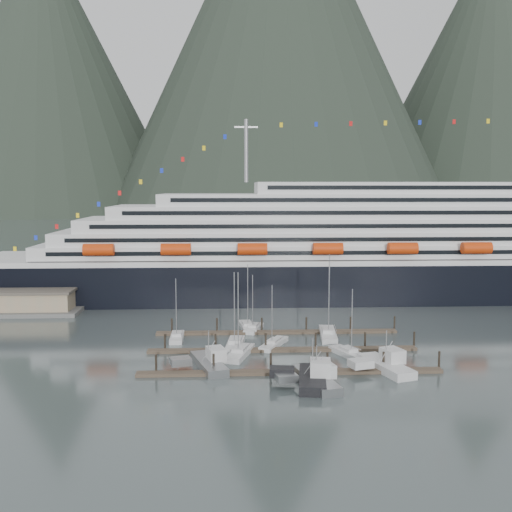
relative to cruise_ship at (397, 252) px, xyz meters
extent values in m
plane|color=#455250|center=(-30.03, -54.94, -12.04)|extent=(1600.00, 1600.00, 0.00)
cone|color=#212D22|center=(9.97, 505.06, 167.96)|extent=(400.00, 400.00, 420.00)
cone|color=#212D22|center=(-250.03, 545.06, 132.96)|extent=(340.00, 340.00, 340.00)
cone|color=#212D22|center=(269.97, 565.06, 142.96)|extent=(360.00, 360.00, 360.00)
cube|color=black|center=(-5.03, 0.06, -8.04)|extent=(210.00, 28.00, 12.00)
cube|color=silver|center=(-5.03, 0.06, -1.54)|extent=(205.80, 27.44, 1.50)
cube|color=silver|center=(-0.03, 0.06, 1.06)|extent=(185.00, 26.00, 3.20)
cube|color=black|center=(-0.03, -12.99, 1.22)|extent=(175.75, 0.20, 1.00)
cube|color=silver|center=(1.97, 0.06, 4.26)|extent=(180.00, 25.00, 3.20)
cube|color=black|center=(1.97, -12.49, 4.42)|extent=(171.00, 0.20, 1.00)
cube|color=silver|center=(3.97, 0.06, 7.46)|extent=(172.00, 24.00, 3.20)
cube|color=black|center=(3.97, -11.99, 7.62)|extent=(163.40, 0.20, 1.00)
cube|color=silver|center=(5.97, 0.06, 10.66)|extent=(160.00, 23.00, 3.20)
cube|color=black|center=(5.97, -11.49, 10.82)|extent=(152.00, 0.20, 1.00)
cube|color=silver|center=(7.97, 0.06, 13.76)|extent=(140.00, 22.00, 3.00)
cube|color=black|center=(7.97, -10.99, 13.91)|extent=(133.00, 0.20, 1.00)
cube|color=silver|center=(9.97, 0.06, 16.76)|extent=(95.00, 20.00, 3.00)
cube|color=black|center=(9.97, -9.99, 16.91)|extent=(90.25, 0.20, 1.00)
cylinder|color=gray|center=(-40.03, 0.06, 26.26)|extent=(1.00, 1.00, 16.00)
cylinder|color=red|center=(-75.03, -14.94, 2.46)|extent=(7.00, 2.80, 2.80)
cylinder|color=red|center=(-57.03, -14.94, 2.46)|extent=(7.00, 2.80, 2.80)
cylinder|color=red|center=(-39.03, -14.94, 2.46)|extent=(7.00, 2.80, 2.80)
cylinder|color=red|center=(-21.03, -14.94, 2.46)|extent=(7.00, 2.80, 2.80)
cylinder|color=red|center=(-3.03, -14.94, 2.46)|extent=(7.00, 2.80, 2.80)
cylinder|color=red|center=(14.97, -14.94, 2.46)|extent=(7.00, 2.80, 2.80)
cube|color=#4E4132|center=(-35.03, -64.94, -11.79)|extent=(48.00, 2.00, 0.50)
cylinder|color=black|center=(-56.03, -63.84, -10.64)|extent=(0.36, 0.36, 3.20)
cylinder|color=black|center=(-47.03, -63.84, -10.64)|extent=(0.36, 0.36, 3.20)
cylinder|color=black|center=(-38.03, -63.84, -10.64)|extent=(0.36, 0.36, 3.20)
cylinder|color=black|center=(-29.03, -63.84, -10.64)|extent=(0.36, 0.36, 3.20)
cylinder|color=black|center=(-20.03, -63.84, -10.64)|extent=(0.36, 0.36, 3.20)
cylinder|color=black|center=(-11.03, -63.84, -10.64)|extent=(0.36, 0.36, 3.20)
cube|color=#4E4132|center=(-35.03, -51.94, -11.79)|extent=(48.00, 2.00, 0.50)
cylinder|color=black|center=(-56.03, -50.84, -10.64)|extent=(0.36, 0.36, 3.20)
cylinder|color=black|center=(-47.03, -50.84, -10.64)|extent=(0.36, 0.36, 3.20)
cylinder|color=black|center=(-38.03, -50.84, -10.64)|extent=(0.36, 0.36, 3.20)
cylinder|color=black|center=(-29.03, -50.84, -10.64)|extent=(0.36, 0.36, 3.20)
cylinder|color=black|center=(-20.03, -50.84, -10.64)|extent=(0.36, 0.36, 3.20)
cylinder|color=black|center=(-11.03, -50.84, -10.64)|extent=(0.36, 0.36, 3.20)
cube|color=#4E4132|center=(-35.03, -38.94, -11.79)|extent=(48.00, 2.00, 0.50)
cylinder|color=black|center=(-56.03, -37.84, -10.64)|extent=(0.36, 0.36, 3.20)
cylinder|color=black|center=(-47.03, -37.84, -10.64)|extent=(0.36, 0.36, 3.20)
cylinder|color=black|center=(-38.03, -37.84, -10.64)|extent=(0.36, 0.36, 3.20)
cylinder|color=black|center=(-29.03, -37.84, -10.64)|extent=(0.36, 0.36, 3.20)
cylinder|color=black|center=(-20.03, -37.84, -10.64)|extent=(0.36, 0.36, 3.20)
cylinder|color=black|center=(-11.03, -37.84, -10.64)|extent=(0.36, 0.36, 3.20)
cube|color=silver|center=(-54.59, -43.00, -11.79)|extent=(2.49, 8.18, 1.27)
cube|color=silver|center=(-54.59, -43.00, -11.00)|extent=(1.86, 2.88, 0.72)
cylinder|color=gray|center=(-54.57, -43.82, -5.65)|extent=(0.14, 0.14, 11.14)
cube|color=silver|center=(-42.73, -54.70, -11.79)|extent=(5.55, 10.66, 1.45)
cube|color=silver|center=(-42.73, -54.70, -10.85)|extent=(3.02, 4.06, 0.83)
cylinder|color=gray|center=(-43.03, -55.68, -4.20)|extent=(0.17, 0.17, 13.83)
cube|color=silver|center=(-43.52, -49.14, -11.79)|extent=(3.86, 10.40, 1.50)
cube|color=silver|center=(-43.52, -49.14, -10.81)|extent=(2.51, 3.77, 0.86)
cylinder|color=gray|center=(-43.63, -50.15, -4.56)|extent=(0.17, 0.17, 13.03)
cube|color=silver|center=(-36.41, -48.61, -11.79)|extent=(6.13, 9.61, 1.22)
cube|color=silver|center=(-36.41, -48.61, -11.04)|extent=(3.00, 3.77, 0.70)
cylinder|color=gray|center=(-36.81, -49.47, -5.88)|extent=(0.14, 0.14, 10.75)
cube|color=silver|center=(-40.88, -34.94, -11.79)|extent=(3.42, 9.62, 1.32)
cube|color=silver|center=(-40.88, -34.94, -10.96)|extent=(2.22, 3.47, 0.75)
cylinder|color=gray|center=(-40.78, -35.88, -4.85)|extent=(0.15, 0.15, 12.69)
cube|color=silver|center=(-39.61, -36.41, -11.79)|extent=(4.51, 8.10, 1.21)
cube|color=silver|center=(-39.61, -36.41, -11.04)|extent=(2.48, 3.12, 0.69)
cylinder|color=gray|center=(-39.84, -37.15, -5.85)|extent=(0.14, 0.14, 10.82)
cube|color=silver|center=(-25.32, -42.21, -11.79)|extent=(4.03, 12.01, 1.57)
cube|color=silver|center=(-25.32, -42.21, -10.75)|extent=(2.63, 4.32, 0.90)
cylinder|color=gray|center=(-25.43, -43.38, -3.37)|extent=(0.18, 0.18, 15.31)
cube|color=silver|center=(-23.99, -55.54, -11.79)|extent=(5.79, 9.02, 1.36)
cube|color=silver|center=(-23.99, -55.54, -10.92)|extent=(3.00, 3.58, 0.78)
cylinder|color=gray|center=(-23.64, -56.34, -5.67)|extent=(0.16, 0.16, 10.99)
cube|color=gray|center=(-47.89, -61.20, -11.69)|extent=(6.72, 12.63, 1.87)
cube|color=gray|center=(-52.32, -62.52, -10.54)|extent=(3.82, 3.48, 1.12)
cube|color=silver|center=(-46.72, -60.85, -9.89)|extent=(3.56, 4.25, 2.06)
cube|color=black|center=(-46.72, -60.85, -9.14)|extent=(3.31, 3.96, 0.47)
cylinder|color=gray|center=(-47.89, -61.20, -8.29)|extent=(0.15, 0.15, 4.68)
cube|color=black|center=(-32.27, -69.94, -11.69)|extent=(5.32, 12.17, 2.14)
cube|color=black|center=(-36.71, -69.38, -10.33)|extent=(3.94, 3.03, 1.29)
cube|color=silver|center=(-31.10, -70.09, -9.58)|extent=(3.42, 3.89, 2.36)
cube|color=black|center=(-31.10, -70.09, -8.72)|extent=(3.18, 3.62, 0.54)
cylinder|color=gray|center=(-32.27, -69.94, -7.76)|extent=(0.17, 0.17, 5.35)
cube|color=gray|center=(-31.68, -69.94, -11.69)|extent=(5.99, 12.97, 1.79)
cube|color=gray|center=(-36.32, -71.02, -10.60)|extent=(3.60, 3.38, 1.08)
cube|color=silver|center=(-30.45, -69.66, -9.98)|extent=(3.30, 4.24, 1.97)
cube|color=black|center=(-30.45, -69.66, -9.26)|extent=(3.07, 3.95, 0.45)
cylinder|color=gray|center=(-31.68, -69.94, -8.45)|extent=(0.14, 0.14, 4.49)
cube|color=silver|center=(-19.66, -63.90, -11.69)|extent=(7.14, 12.53, 2.00)
cube|color=silver|center=(-24.00, -65.31, -10.44)|extent=(4.05, 3.56, 1.20)
cube|color=silver|center=(-18.52, -63.52, -9.74)|extent=(3.78, 4.29, 2.20)
cube|color=black|center=(-18.52, -63.52, -8.94)|extent=(3.51, 4.00, 0.50)
cylinder|color=gray|center=(-19.66, -63.90, -8.04)|extent=(0.16, 0.16, 5.00)
camera|label=1|loc=(-44.47, -155.49, 16.99)|focal=42.00mm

